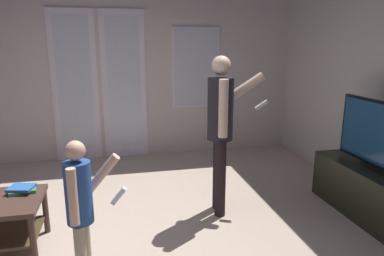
{
  "coord_description": "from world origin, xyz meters",
  "views": [
    {
      "loc": [
        0.2,
        -2.52,
        1.67
      ],
      "look_at": [
        0.82,
        0.28,
        0.98
      ],
      "focal_mm": 32.75,
      "sensor_mm": 36.0,
      "label": 1
    }
  ],
  "objects": [
    {
      "name": "wall_back_with_doors",
      "position": [
        0.03,
        2.74,
        1.35
      ],
      "size": [
        5.95,
        0.09,
        2.77
      ],
      "color": "beige",
      "rests_on": "ground_plane"
    },
    {
      "name": "tv_stand",
      "position": [
        2.6,
        0.14,
        0.25
      ],
      "size": [
        0.45,
        1.43,
        0.49
      ],
      "color": "black",
      "rests_on": "ground_plane"
    },
    {
      "name": "person_child",
      "position": [
        -0.05,
        -0.32,
        0.65
      ],
      "size": [
        0.39,
        0.29,
        1.08
      ],
      "color": "tan",
      "rests_on": "ground_plane"
    },
    {
      "name": "person_adult",
      "position": [
        1.19,
        0.63,
        0.94
      ],
      "size": [
        0.66,
        0.42,
        1.56
      ],
      "color": "black",
      "rests_on": "ground_plane"
    },
    {
      "name": "book_stack",
      "position": [
        -0.6,
        0.46,
        0.48
      ],
      "size": [
        0.24,
        0.2,
        0.05
      ],
      "color": "#3F8D49",
      "rests_on": "coffee_table"
    },
    {
      "name": "flat_screen_tv",
      "position": [
        2.6,
        0.15,
        0.83
      ],
      "size": [
        0.08,
        1.14,
        0.66
      ],
      "color": "black",
      "rests_on": "tv_stand"
    }
  ]
}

